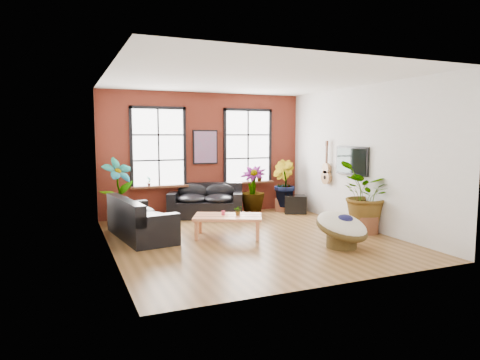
% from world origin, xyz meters
% --- Properties ---
extents(room, '(6.04, 6.54, 3.54)m').
position_xyz_m(room, '(0.00, 0.15, 1.75)').
color(room, brown).
rests_on(room, ground).
extents(sofa_back, '(2.27, 1.71, 0.94)m').
position_xyz_m(sofa_back, '(-0.13, 2.77, 0.42)').
color(sofa_back, black).
rests_on(sofa_back, ground).
extents(sofa_left, '(1.26, 2.39, 0.90)m').
position_xyz_m(sofa_left, '(-2.29, 1.02, 0.41)').
color(sofa_left, black).
rests_on(sofa_left, ground).
extents(coffee_table, '(1.74, 1.42, 0.58)m').
position_xyz_m(coffee_table, '(-0.42, 0.32, 0.43)').
color(coffee_table, '#DC814F').
rests_on(coffee_table, ground).
extents(papasan_chair, '(1.38, 1.39, 0.80)m').
position_xyz_m(papasan_chair, '(1.40, -1.46, 0.41)').
color(papasan_chair, '#513F1D').
rests_on(papasan_chair, ground).
extents(poster, '(0.74, 0.06, 0.98)m').
position_xyz_m(poster, '(0.00, 3.18, 1.95)').
color(poster, black).
rests_on(poster, room).
extents(tv_wall_unit, '(0.13, 1.86, 1.20)m').
position_xyz_m(tv_wall_unit, '(2.93, 0.60, 1.54)').
color(tv_wall_unit, black).
rests_on(tv_wall_unit, room).
extents(media_box, '(0.78, 0.73, 0.52)m').
position_xyz_m(media_box, '(2.47, 2.31, 0.26)').
color(media_box, black).
rests_on(media_box, ground).
extents(pot_back_left, '(0.62, 0.62, 0.41)m').
position_xyz_m(pot_back_left, '(-2.55, 2.65, 0.20)').
color(pot_back_left, brown).
rests_on(pot_back_left, ground).
extents(pot_back_right, '(0.63, 0.63, 0.37)m').
position_xyz_m(pot_back_right, '(2.31, 2.72, 0.18)').
color(pot_back_right, brown).
rests_on(pot_back_right, ground).
extents(pot_right_wall, '(0.67, 0.67, 0.41)m').
position_xyz_m(pot_right_wall, '(2.72, -0.60, 0.21)').
color(pot_right_wall, brown).
rests_on(pot_right_wall, ground).
extents(pot_mid, '(0.50, 0.50, 0.33)m').
position_xyz_m(pot_mid, '(1.17, 2.39, 0.16)').
color(pot_mid, brown).
rests_on(pot_mid, ground).
extents(floor_plant_back_left, '(0.99, 0.85, 1.58)m').
position_xyz_m(floor_plant_back_left, '(-2.52, 2.63, 0.94)').
color(floor_plant_back_left, '#2A5617').
rests_on(floor_plant_back_left, ground).
extents(floor_plant_back_right, '(0.70, 0.83, 1.40)m').
position_xyz_m(floor_plant_back_right, '(2.30, 2.72, 0.85)').
color(floor_plant_back_right, '#2A5617').
rests_on(floor_plant_back_right, ground).
extents(floor_plant_right_wall, '(1.80, 1.81, 1.52)m').
position_xyz_m(floor_plant_right_wall, '(2.72, -0.57, 0.92)').
color(floor_plant_right_wall, '#2A5617').
rests_on(floor_plant_right_wall, ground).
extents(floor_plant_mid, '(1.01, 1.01, 1.28)m').
position_xyz_m(floor_plant_mid, '(1.14, 2.39, 0.78)').
color(floor_plant_mid, '#2A5617').
rests_on(floor_plant_mid, ground).
extents(table_plant, '(0.26, 0.24, 0.23)m').
position_xyz_m(table_plant, '(-0.19, 0.24, 0.60)').
color(table_plant, '#2A5617').
rests_on(table_plant, coffee_table).
extents(sill_plant_left, '(0.17, 0.17, 0.27)m').
position_xyz_m(sill_plant_left, '(-1.65, 3.13, 1.04)').
color(sill_plant_left, '#2A5617').
rests_on(sill_plant_left, room).
extents(sill_plant_right, '(0.19, 0.19, 0.27)m').
position_xyz_m(sill_plant_right, '(1.70, 3.13, 1.04)').
color(sill_plant_right, '#2A5617').
rests_on(sill_plant_right, room).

